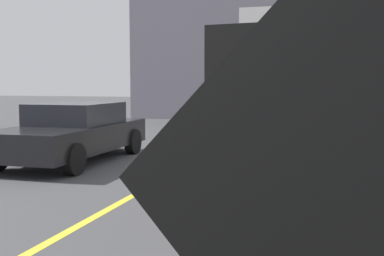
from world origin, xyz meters
The scene contains 8 objects.
lane_center_stripe centered at (0.00, 6.00, 0.00)m, with size 0.14×36.00×0.01m, color yellow.
roadwork_sign centered at (3.23, 2.12, 1.47)m, with size 1.61×0.33×2.33m.
arrow_board_trailer centered at (2.09, 7.44, 0.48)m, with size 1.60×1.90×2.70m.
box_truck centered at (2.69, 12.25, 1.74)m, with size 2.67×6.96×3.17m.
pickup_car centered at (-2.79, 10.54, 0.70)m, with size 2.12×4.63×1.38m.
highway_guide_sign centered at (4.34, 18.24, 3.42)m, with size 2.78×0.33×5.00m.
far_building_block centered at (-0.32, 28.17, 5.32)m, with size 13.78×9.12×10.63m, color slate.
traffic_cone_mid_lane centered at (2.41, 5.71, 0.35)m, with size 0.36×0.36×0.72m.
Camera 1 is at (3.16, 0.74, 1.85)m, focal length 44.07 mm.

